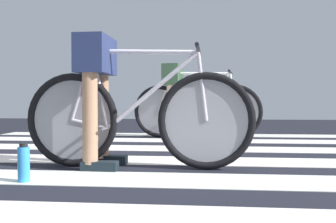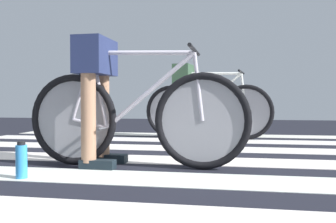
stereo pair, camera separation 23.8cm
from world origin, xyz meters
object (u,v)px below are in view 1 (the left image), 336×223
object	(u,v)px
cyclist_2_of_2	(173,90)
cyclist_1_of_2	(97,83)
water_bottle	(24,164)
bicycle_1_of_2	(137,117)
bicycle_2_of_2	(196,110)

from	to	relation	value
cyclist_2_of_2	cyclist_1_of_2	bearing A→B (deg)	-92.13
cyclist_1_of_2	cyclist_2_of_2	distance (m)	2.26
cyclist_2_of_2	water_bottle	bearing A→B (deg)	-96.24
cyclist_2_of_2	bicycle_1_of_2	bearing A→B (deg)	-84.23
cyclist_1_of_2	water_bottle	size ratio (longest dim) A/B	4.05
cyclist_1_of_2	water_bottle	world-z (taller)	cyclist_1_of_2
bicycle_1_of_2	cyclist_1_of_2	bearing A→B (deg)	180.00
cyclist_1_of_2	bicycle_2_of_2	distance (m)	2.31
bicycle_2_of_2	cyclist_1_of_2	bearing A→B (deg)	-99.92
cyclist_1_of_2	cyclist_2_of_2	bearing A→B (deg)	81.17
bicycle_1_of_2	cyclist_2_of_2	xyz separation A→B (m)	(0.10, 2.23, 0.26)
cyclist_1_of_2	water_bottle	bearing A→B (deg)	-118.10
bicycle_2_of_2	water_bottle	distance (m)	2.91
cyclist_1_of_2	cyclist_2_of_2	size ratio (longest dim) A/B	0.99
cyclist_2_of_2	water_bottle	xyz separation A→B (m)	(-0.71, -2.76, -0.53)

